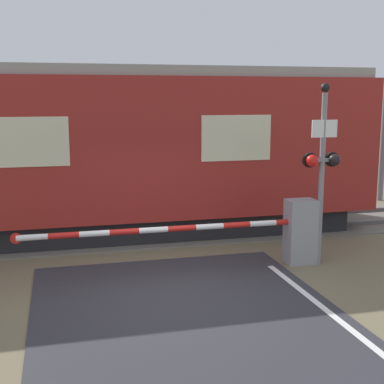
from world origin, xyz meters
name	(u,v)px	position (x,y,z in m)	size (l,w,h in m)	color
ground_plane	(175,294)	(0.00, 0.00, 0.00)	(80.00, 80.00, 0.00)	#6B6047
track_bed	(138,232)	(0.00, 4.42, 0.02)	(36.00, 3.20, 0.13)	#666056
train	(32,153)	(-2.50, 4.42, 2.11)	(16.74, 2.92, 4.13)	black
crossing_barrier	(280,231)	(2.45, 1.11, 0.71)	(6.01, 0.44, 1.35)	gray
signal_post	(322,164)	(3.24, 0.93, 2.10)	(0.79, 0.26, 3.70)	gray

